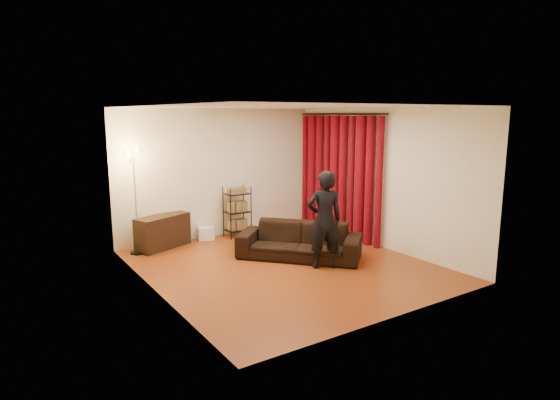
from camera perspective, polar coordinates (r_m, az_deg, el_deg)
floor at (r=8.16m, az=0.58°, el=-8.01°), size 5.00×5.00×0.00m
ceiling at (r=7.74m, az=0.61°, el=11.31°), size 5.00×5.00×0.00m
wall_back at (r=9.99m, az=-7.44°, el=3.27°), size 5.00×0.00×5.00m
wall_front at (r=5.96m, az=14.12°, el=-1.83°), size 5.00×0.00×5.00m
wall_left at (r=6.86m, az=-15.21°, el=-0.29°), size 0.00×5.00×5.00m
wall_right at (r=9.27m, az=12.23°, el=2.57°), size 0.00×5.00×5.00m
curtain_rod at (r=9.94m, az=7.41°, el=10.35°), size 0.04×2.65×0.04m
curtain at (r=10.01m, az=7.14°, el=2.87°), size 0.22×2.65×2.55m
sofa at (r=8.50m, az=2.37°, el=-5.01°), size 2.10×2.20×0.64m
person at (r=7.89m, az=5.44°, el=-2.41°), size 0.72×0.61×1.67m
media_cabinet at (r=9.41m, az=-14.08°, el=-3.78°), size 1.17×0.80×0.64m
storage_boxes at (r=9.87m, az=-8.97°, el=-4.04°), size 0.39×0.35×0.27m
wire_shelf at (r=9.95m, az=-5.24°, el=-1.46°), size 0.58×0.51×1.07m
floor_lamp at (r=9.02m, az=-17.20°, el=-0.11°), size 0.47×0.47×2.00m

